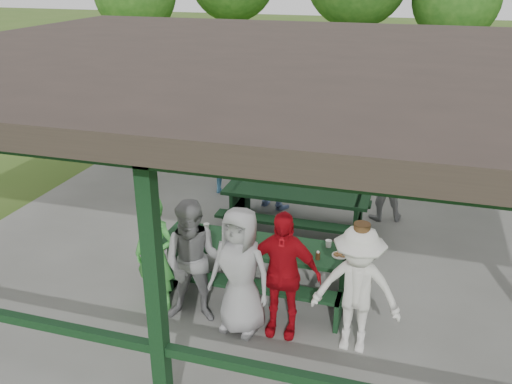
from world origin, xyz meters
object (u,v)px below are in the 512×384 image
(contestant_red, at_px, (281,274))
(contestant_white_fedora, at_px, (357,290))
(picnic_table_far, at_px, (296,206))
(spectator_lblue, at_px, (274,170))
(contestant_green, at_px, (155,255))
(picnic_table_near, at_px, (259,261))
(farm_trailer, at_px, (296,99))
(contestant_grey_left, at_px, (194,263))
(contestant_grey_mid, at_px, (240,271))
(spectator_grey, at_px, (384,179))
(pickup_truck, at_px, (414,93))
(spectator_blue, at_px, (226,148))

(contestant_red, bearing_deg, contestant_white_fedora, -5.95)
(picnic_table_far, distance_m, spectator_lblue, 1.14)
(spectator_lblue, bearing_deg, contestant_green, 100.19)
(contestant_red, relative_size, contestant_white_fedora, 0.99)
(picnic_table_near, relative_size, farm_trailer, 0.79)
(picnic_table_far, bearing_deg, picnic_table_near, -92.22)
(contestant_green, relative_size, contestant_grey_left, 0.95)
(contestant_grey_mid, height_order, contestant_red, contestant_grey_mid)
(contestant_grey_left, distance_m, contestant_grey_mid, 0.63)
(picnic_table_near, xyz_separation_m, contestant_grey_mid, (0.03, -0.92, 0.37))
(spectator_grey, xyz_separation_m, farm_trailer, (-3.18, 6.81, -0.27))
(pickup_truck, relative_size, farm_trailer, 1.70)
(contestant_grey_left, relative_size, farm_trailer, 0.48)
(pickup_truck, distance_m, farm_trailer, 3.58)
(contestant_red, bearing_deg, contestant_grey_mid, -171.27)
(spectator_lblue, height_order, farm_trailer, spectator_lblue)
(contestant_white_fedora, relative_size, farm_trailer, 0.48)
(picnic_table_far, relative_size, farm_trailer, 0.71)
(picnic_table_near, relative_size, contestant_red, 1.66)
(contestant_green, distance_m, spectator_blue, 4.13)
(contestant_red, height_order, contestant_white_fedora, contestant_white_fedora)
(contestant_white_fedora, height_order, farm_trailer, contestant_white_fedora)
(contestant_grey_left, bearing_deg, picnic_table_far, 66.94)
(contestant_grey_mid, xyz_separation_m, farm_trailer, (-1.72, 10.72, -0.34))
(picnic_table_near, height_order, spectator_grey, spectator_grey)
(contestant_red, bearing_deg, spectator_grey, 74.02)
(picnic_table_near, xyz_separation_m, contestant_grey_left, (-0.60, -0.90, 0.37))
(picnic_table_near, xyz_separation_m, spectator_grey, (1.49, 2.98, 0.30))
(contestant_red, distance_m, farm_trailer, 10.86)
(contestant_white_fedora, bearing_deg, contestant_grey_mid, -177.93)
(spectator_blue, bearing_deg, contestant_red, 106.32)
(picnic_table_far, xyz_separation_m, farm_trailer, (-1.77, 7.79, 0.04))
(contestant_white_fedora, height_order, spectator_grey, contestant_white_fedora)
(spectator_lblue, distance_m, spectator_grey, 2.04)
(contestant_green, bearing_deg, farm_trailer, 99.57)
(contestant_grey_left, distance_m, contestant_white_fedora, 2.06)
(picnic_table_far, height_order, spectator_blue, spectator_blue)
(pickup_truck, bearing_deg, contestant_red, 160.02)
(picnic_table_far, bearing_deg, spectator_lblue, 124.74)
(contestant_grey_mid, height_order, spectator_lblue, contestant_grey_mid)
(picnic_table_near, relative_size, spectator_lblue, 1.87)
(contestant_grey_mid, height_order, spectator_blue, spectator_blue)
(contestant_green, xyz_separation_m, contestant_red, (1.74, -0.04, 0.04))
(contestant_grey_left, xyz_separation_m, contestant_white_fedora, (2.06, 0.01, -0.03))
(contestant_red, distance_m, contestant_white_fedora, 0.94)
(farm_trailer, bearing_deg, pickup_truck, 1.93)
(contestant_green, bearing_deg, contestant_grey_mid, 0.89)
(contestant_green, xyz_separation_m, spectator_blue, (-0.47, 4.10, 0.16))
(contestant_green, distance_m, contestant_white_fedora, 2.68)
(picnic_table_near, height_order, contestant_grey_left, contestant_grey_left)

